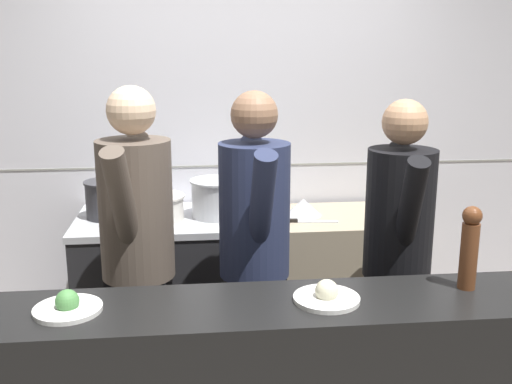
{
  "coord_description": "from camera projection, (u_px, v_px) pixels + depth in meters",
  "views": [
    {
      "loc": [
        -0.34,
        -2.47,
        1.94
      ],
      "look_at": [
        -0.0,
        0.73,
        1.15
      ],
      "focal_mm": 42.0,
      "sensor_mm": 36.0,
      "label": 1
    }
  ],
  "objects": [
    {
      "name": "chef_line",
      "position": [
        398.0,
        247.0,
        3.05
      ],
      "size": [
        0.38,
        0.74,
        1.69
      ],
      "rotation": [
        0.0,
        0.0,
        -0.13
      ],
      "color": "black",
      "rests_on": "ground_plane"
    },
    {
      "name": "chefs_knife",
      "position": [
        303.0,
        221.0,
        3.66
      ],
      "size": [
        0.36,
        0.06,
        0.02
      ],
      "color": "#B7BABF",
      "rests_on": "prep_counter"
    },
    {
      "name": "stock_pot",
      "position": [
        107.0,
        198.0,
        3.66
      ],
      "size": [
        0.27,
        0.27,
        0.23
      ],
      "color": "#2D2D33",
      "rests_on": "oven_range"
    },
    {
      "name": "pepper_mill",
      "position": [
        470.0,
        246.0,
        2.44
      ],
      "size": [
        0.08,
        0.08,
        0.35
      ],
      "color": "brown",
      "rests_on": "pass_counter"
    },
    {
      "name": "mixing_bowl_steel",
      "position": [
        303.0,
        207.0,
        3.8
      ],
      "size": [
        0.23,
        0.23,
        0.11
      ],
      "color": "#B7BABF",
      "rests_on": "prep_counter"
    },
    {
      "name": "prep_counter",
      "position": [
        331.0,
        281.0,
        3.91
      ],
      "size": [
        1.04,
        0.65,
        0.89
      ],
      "color": "gray",
      "rests_on": "ground_plane"
    },
    {
      "name": "sauce_pot",
      "position": [
        158.0,
        207.0,
        3.62
      ],
      "size": [
        0.33,
        0.33,
        0.15
      ],
      "color": "beige",
      "rests_on": "oven_range"
    },
    {
      "name": "chef_sous",
      "position": [
        254.0,
        245.0,
        3.0
      ],
      "size": [
        0.37,
        0.76,
        1.73
      ],
      "rotation": [
        0.0,
        0.0,
        0.05
      ],
      "color": "black",
      "rests_on": "ground_plane"
    },
    {
      "name": "braising_pot",
      "position": [
        217.0,
        197.0,
        3.68
      ],
      "size": [
        0.34,
        0.34,
        0.23
      ],
      "color": "#B7BABF",
      "rests_on": "oven_range"
    },
    {
      "name": "wall_back_tiled",
      "position": [
        244.0,
        143.0,
        4.04
      ],
      "size": [
        8.0,
        0.06,
        2.6
      ],
      "color": "silver",
      "rests_on": "ground_plane"
    },
    {
      "name": "plated_dish_appetiser",
      "position": [
        327.0,
        296.0,
        2.36
      ],
      "size": [
        0.26,
        0.26,
        0.09
      ],
      "color": "white",
      "rests_on": "pass_counter"
    },
    {
      "name": "chef_head_cook",
      "position": [
        138.0,
        245.0,
        2.95
      ],
      "size": [
        0.41,
        0.77,
        1.76
      ],
      "rotation": [
        0.0,
        0.0,
        -0.17
      ],
      "color": "black",
      "rests_on": "ground_plane"
    },
    {
      "name": "plated_dish_main",
      "position": [
        68.0,
        306.0,
        2.26
      ],
      "size": [
        0.26,
        0.26,
        0.09
      ],
      "color": "white",
      "rests_on": "pass_counter"
    },
    {
      "name": "oven_range",
      "position": [
        166.0,
        286.0,
        3.8
      ],
      "size": [
        1.07,
        0.71,
        0.91
      ],
      "color": "#232326",
      "rests_on": "ground_plane"
    }
  ]
}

